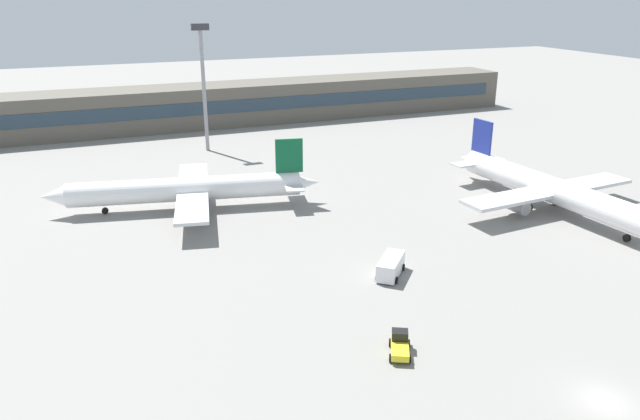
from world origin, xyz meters
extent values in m
plane|color=gray|center=(0.00, 40.00, 0.00)|extent=(400.00, 400.00, 0.00)
cube|color=#5B564C|center=(0.00, 109.98, 4.50)|extent=(137.70, 12.00, 9.00)
cube|color=#263847|center=(0.00, 103.93, 4.95)|extent=(130.81, 0.16, 2.80)
cylinder|color=white|center=(25.89, 34.55, 3.12)|extent=(6.38, 34.27, 3.60)
cone|color=white|center=(24.37, 52.97, 3.12)|extent=(2.81, 3.79, 2.52)
cube|color=navy|center=(24.60, 50.12, 7.53)|extent=(0.68, 4.18, 5.21)
cube|color=silver|center=(24.58, 50.41, 3.31)|extent=(9.65, 3.42, 0.23)
cube|color=silver|center=(25.81, 35.50, 2.84)|extent=(28.68, 6.86, 0.47)
cylinder|color=gray|center=(20.15, 35.03, 1.51)|extent=(2.14, 3.18, 1.89)
cylinder|color=gray|center=(31.47, 35.96, 1.51)|extent=(2.14, 3.18, 1.89)
cylinder|color=black|center=(26.87, 22.66, 0.47)|extent=(0.46, 0.97, 0.95)
cylinder|color=black|center=(23.28, 36.24, 0.47)|extent=(0.46, 0.97, 0.95)
cylinder|color=black|center=(28.18, 36.64, 0.47)|extent=(0.46, 0.97, 0.95)
cylinder|color=white|center=(-21.35, 55.20, 2.94)|extent=(32.11, 9.83, 3.39)
cone|color=white|center=(-38.56, 58.76, 2.94)|extent=(4.30, 3.91, 3.22)
cone|color=white|center=(-4.31, 51.66, 2.94)|extent=(3.80, 3.01, 2.37)
cube|color=#0C5933|center=(-6.95, 52.21, 7.09)|extent=(3.91, 1.11, 4.90)
cube|color=silver|center=(-6.69, 52.16, 3.12)|extent=(4.25, 9.24, 0.21)
cube|color=silver|center=(-20.48, 55.02, 2.67)|extent=(9.62, 27.06, 0.45)
cylinder|color=gray|center=(-19.39, 60.25, 1.42)|extent=(3.16, 2.32, 1.78)
cylinder|color=gray|center=(-21.57, 49.78, 1.42)|extent=(3.16, 2.32, 1.78)
cylinder|color=black|center=(-32.35, 57.48, 0.45)|extent=(0.95, 0.53, 0.89)
cylinder|color=black|center=(-19.14, 57.10, 0.45)|extent=(0.95, 0.53, 0.89)
cylinder|color=black|center=(-20.08, 52.56, 0.45)|extent=(0.95, 0.53, 0.89)
cube|color=yellow|center=(-11.36, 11.53, 0.65)|extent=(3.01, 3.88, 0.60)
cube|color=black|center=(-10.94, 12.33, 1.30)|extent=(1.75, 1.63, 0.90)
cylinder|color=black|center=(-10.11, 12.23, 0.35)|extent=(0.55, 0.74, 0.70)
cylinder|color=black|center=(-11.49, 12.96, 0.35)|extent=(0.55, 0.74, 0.70)
cylinder|color=black|center=(-11.23, 10.11, 0.35)|extent=(0.55, 0.74, 0.70)
cylinder|color=black|center=(-12.61, 10.84, 0.35)|extent=(0.55, 0.74, 0.70)
cube|color=white|center=(-4.79, 25.35, 1.13)|extent=(4.97, 5.20, 1.90)
cube|color=#1E2633|center=(-3.45, 26.84, 1.63)|extent=(1.52, 1.39, 0.70)
cylinder|color=black|center=(-2.90, 25.93, 0.38)|extent=(0.72, 0.75, 0.76)
cylinder|color=black|center=(-4.41, 27.30, 0.38)|extent=(0.72, 0.75, 0.76)
cylinder|color=black|center=(-5.18, 23.41, 0.38)|extent=(0.72, 0.75, 0.76)
cylinder|color=black|center=(-6.69, 24.77, 0.38)|extent=(0.72, 0.75, 0.76)
cylinder|color=gray|center=(-11.44, 87.07, 11.17)|extent=(0.70, 0.70, 22.34)
cube|color=#333338|center=(-11.44, 87.07, 22.94)|extent=(3.20, 0.80, 1.20)
camera|label=1|loc=(-34.73, -27.68, 29.71)|focal=34.32mm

